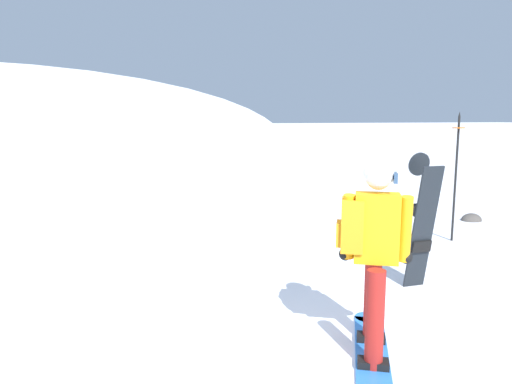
% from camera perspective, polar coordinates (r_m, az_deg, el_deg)
% --- Properties ---
extents(ground_plane, '(300.00, 300.00, 0.00)m').
position_cam_1_polar(ground_plane, '(4.70, 10.71, -17.22)').
color(ground_plane, white).
extents(snowboarder_main, '(1.05, 1.64, 1.71)m').
position_cam_1_polar(snowboarder_main, '(4.23, 13.41, -6.93)').
color(snowboarder_main, blue).
rests_on(snowboarder_main, ground).
extents(spare_snowboard, '(0.28, 0.32, 1.64)m').
position_cam_1_polar(spare_snowboard, '(6.08, 18.88, -3.24)').
color(spare_snowboard, black).
rests_on(spare_snowboard, ground).
extents(piste_marker_near, '(0.20, 0.20, 2.13)m').
position_cam_1_polar(piste_marker_near, '(8.63, 22.37, 2.55)').
color(piste_marker_near, black).
rests_on(piste_marker_near, ground).
extents(rock_dark, '(0.42, 0.35, 0.29)m').
position_cam_1_polar(rock_dark, '(10.65, 23.90, -3.07)').
color(rock_dark, '#4C4742').
rests_on(rock_dark, ground).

